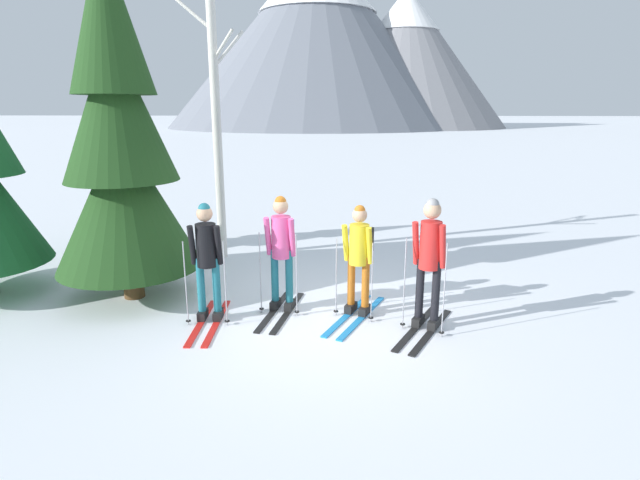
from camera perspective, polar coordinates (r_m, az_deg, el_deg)
The scene contains 9 objects.
ground_plane at distance 7.34m, azimuth -0.65°, elevation -8.71°, with size 400.00×400.00×0.00m, color white.
skier_in_black at distance 7.10m, azimuth -12.70°, elevation -1.73°, with size 0.61×1.59×1.69m.
skier_in_pink at distance 7.30m, azimuth -4.39°, elevation -0.78°, with size 0.60×1.59×1.72m.
skier_in_yellow at distance 7.16m, azimuth 4.48°, elevation -1.68°, with size 0.91×1.69×1.62m.
skier_in_red at distance 6.79m, azimuth 12.33°, elevation -2.01°, with size 0.97×1.59×1.80m.
pine_tree_near at distance 10.98m, azimuth -20.76°, elevation 6.45°, with size 1.37×1.37×3.31m.
pine_tree_far at distance 8.10m, azimuth -21.81°, elevation 10.07°, with size 2.18×2.18×5.26m.
birch_tree_tall at distance 9.97m, azimuth -11.70°, elevation 13.49°, with size 1.28×0.98×5.32m.
mountain_ridge_distant at distance 84.17m, azimuth 2.21°, elevation 21.70°, with size 53.02×47.06×27.09m.
Camera 1 is at (0.55, -6.71, 2.92)m, focal length 28.16 mm.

